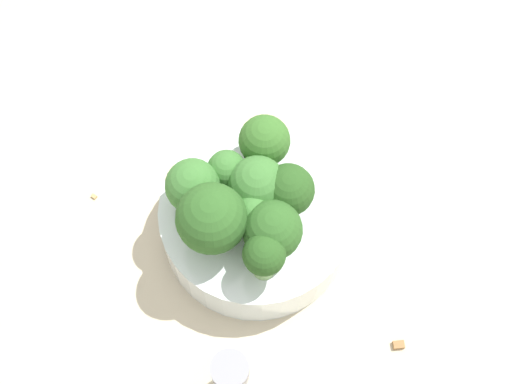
% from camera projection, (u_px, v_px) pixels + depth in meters
% --- Properties ---
extents(ground_plane, '(3.00, 3.00, 0.00)m').
position_uv_depth(ground_plane, '(256.00, 231.00, 0.65)').
color(ground_plane, beige).
extents(bowl, '(0.17, 0.17, 0.05)m').
position_uv_depth(bowl, '(256.00, 221.00, 0.63)').
color(bowl, silver).
rests_on(bowl, ground_plane).
extents(broccoli_floret_0, '(0.05, 0.05, 0.05)m').
position_uv_depth(broccoli_floret_0, '(252.00, 185.00, 0.58)').
color(broccoli_floret_0, '#7A9E5B').
rests_on(broccoli_floret_0, bowl).
extents(broccoli_floret_1, '(0.03, 0.03, 0.05)m').
position_uv_depth(broccoli_floret_1, '(250.00, 215.00, 0.57)').
color(broccoli_floret_1, '#8EB770').
rests_on(broccoli_floret_1, bowl).
extents(broccoli_floret_2, '(0.05, 0.05, 0.05)m').
position_uv_depth(broccoli_floret_2, '(193.00, 188.00, 0.58)').
color(broccoli_floret_2, '#84AD66').
rests_on(broccoli_floret_2, bowl).
extents(broccoli_floret_3, '(0.03, 0.03, 0.05)m').
position_uv_depth(broccoli_floret_3, '(264.00, 256.00, 0.55)').
color(broccoli_floret_3, '#84AD66').
rests_on(broccoli_floret_3, bowl).
extents(broccoli_floret_4, '(0.04, 0.04, 0.05)m').
position_uv_depth(broccoli_floret_4, '(288.00, 191.00, 0.58)').
color(broccoli_floret_4, '#84AD66').
rests_on(broccoli_floret_4, bowl).
extents(broccoli_floret_5, '(0.05, 0.05, 0.06)m').
position_uv_depth(broccoli_floret_5, '(272.00, 230.00, 0.56)').
color(broccoli_floret_5, '#7A9E5B').
rests_on(broccoli_floret_5, bowl).
extents(broccoli_floret_6, '(0.06, 0.06, 0.07)m').
position_uv_depth(broccoli_floret_6, '(212.00, 219.00, 0.56)').
color(broccoli_floret_6, '#8EB770').
rests_on(broccoli_floret_6, bowl).
extents(broccoli_floret_7, '(0.03, 0.03, 0.04)m').
position_uv_depth(broccoli_floret_7, '(227.00, 171.00, 0.59)').
color(broccoli_floret_7, '#8EB770').
rests_on(broccoli_floret_7, bowl).
extents(broccoli_floret_8, '(0.04, 0.04, 0.05)m').
position_uv_depth(broccoli_floret_8, '(268.00, 142.00, 0.60)').
color(broccoli_floret_8, '#84AD66').
rests_on(broccoli_floret_8, bowl).
extents(pepper_shaker, '(0.03, 0.03, 0.08)m').
position_uv_depth(pepper_shaker, '(232.00, 378.00, 0.56)').
color(pepper_shaker, silver).
rests_on(pepper_shaker, ground_plane).
extents(almond_crumb_0, '(0.01, 0.01, 0.01)m').
position_uv_depth(almond_crumb_0, '(399.00, 344.00, 0.60)').
color(almond_crumb_0, olive).
rests_on(almond_crumb_0, ground_plane).
extents(almond_crumb_1, '(0.01, 0.01, 0.01)m').
position_uv_depth(almond_crumb_1, '(94.00, 196.00, 0.66)').
color(almond_crumb_1, tan).
rests_on(almond_crumb_1, ground_plane).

